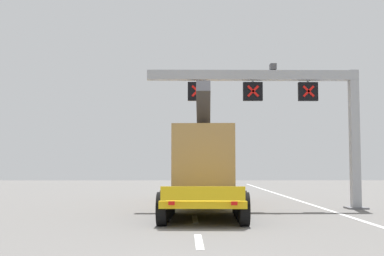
# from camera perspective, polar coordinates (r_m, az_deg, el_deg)

# --- Properties ---
(lane_markings) EXTENTS (0.20, 56.62, 0.01)m
(lane_markings) POSITION_cam_1_polar(r_m,az_deg,el_deg) (29.55, -0.04, -8.03)
(lane_markings) COLOR silver
(lane_markings) RESTS_ON ground
(edge_line_right) EXTENTS (0.20, 63.00, 0.01)m
(edge_line_right) POSITION_cam_1_polar(r_m,az_deg,el_deg) (21.50, 16.49, -9.32)
(edge_line_right) COLOR silver
(edge_line_right) RESTS_ON ground
(overhead_lane_gantry) EXTENTS (9.97, 0.90, 6.65)m
(overhead_lane_gantry) POSITION_cam_1_polar(r_m,az_deg,el_deg) (23.61, 10.33, 3.32)
(overhead_lane_gantry) COLOR #9EA0A5
(overhead_lane_gantry) RESTS_ON ground
(heavy_haul_truck_yellow) EXTENTS (3.52, 14.14, 5.30)m
(heavy_haul_truck_yellow) POSITION_cam_1_polar(r_m,az_deg,el_deg) (24.04, 1.36, -4.19)
(heavy_haul_truck_yellow) COLOR yellow
(heavy_haul_truck_yellow) RESTS_ON ground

